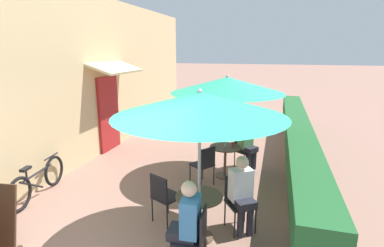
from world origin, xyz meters
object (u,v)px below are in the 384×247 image
at_px(cafe_chair_near_back, 195,235).
at_px(seated_patron_near_left, 242,191).
at_px(coffee_cup_near, 195,193).
at_px(coffee_cup_mid, 233,144).
at_px(patio_umbrella_mid, 227,85).
at_px(patio_table_near, 199,209).
at_px(cafe_chair_near_left, 238,198).
at_px(patio_umbrella_near, 200,104).
at_px(patio_table_mid, 225,156).
at_px(cafe_chair_mid_left, 243,148).
at_px(seated_patron_mid_left, 247,142).
at_px(bicycle_leaning, 38,181).
at_px(cafe_chair_mid_right, 204,163).
at_px(cafe_chair_near_right, 164,194).
at_px(seated_patron_near_back, 186,222).

bearing_deg(cafe_chair_near_back, seated_patron_near_left, -28.22).
relative_size(cafe_chair_near_back, coffee_cup_near, 9.67).
bearing_deg(coffee_cup_mid, patio_umbrella_mid, -150.29).
bearing_deg(patio_table_near, cafe_chair_near_left, 40.25).
bearing_deg(patio_umbrella_near, cafe_chair_near_back, -79.75).
relative_size(patio_table_near, patio_table_mid, 1.00).
xyz_separation_m(cafe_chair_near_left, coffee_cup_near, (-0.59, -0.47, 0.23)).
bearing_deg(patio_table_mid, cafe_chair_near_back, -87.44).
bearing_deg(cafe_chair_mid_left, seated_patron_near_left, 40.85).
bearing_deg(seated_patron_mid_left, cafe_chair_near_left, 37.71).
relative_size(seated_patron_near_left, coffee_cup_mid, 13.89).
distance_m(cafe_chair_near_left, seated_patron_mid_left, 2.51).
xyz_separation_m(seated_patron_near_left, cafe_chair_mid_left, (-0.27, 2.66, -0.17)).
distance_m(patio_umbrella_near, bicycle_leaning, 3.80).
height_order(cafe_chair_near_left, cafe_chair_mid_right, same).
bearing_deg(cafe_chair_mid_left, coffee_cup_near, 27.80).
bearing_deg(patio_umbrella_near, cafe_chair_near_right, 160.25).
height_order(seated_patron_near_left, cafe_chair_near_back, seated_patron_near_left).
bearing_deg(patio_table_mid, seated_patron_mid_left, 52.13).
height_order(cafe_chair_near_right, cafe_chair_mid_right, same).
relative_size(patio_table_mid, patio_umbrella_mid, 0.29).
relative_size(cafe_chair_near_back, patio_table_mid, 1.23).
bearing_deg(coffee_cup_near, cafe_chair_mid_right, 99.08).
height_order(seated_patron_near_left, cafe_chair_near_right, seated_patron_near_left).
relative_size(cafe_chair_near_right, coffee_cup_near, 9.67).
distance_m(cafe_chair_near_back, cafe_chair_mid_right, 2.52).
bearing_deg(seated_patron_near_back, cafe_chair_near_left, -28.38).
xyz_separation_m(seated_patron_near_left, patio_table_mid, (-0.61, 2.05, -0.20)).
distance_m(patio_table_near, cafe_chair_near_left, 0.70).
bearing_deg(cafe_chair_near_left, cafe_chair_mid_left, -119.23).
height_order(seated_patron_near_left, patio_table_mid, seated_patron_near_left).
xyz_separation_m(cafe_chair_near_right, cafe_chair_mid_left, (0.98, 2.78, 0.00)).
bearing_deg(seated_patron_near_left, seated_patron_mid_left, -119.93).
xyz_separation_m(coffee_cup_near, patio_umbrella_mid, (0.05, 2.42, 1.33)).
xyz_separation_m(coffee_cup_near, patio_table_mid, (0.05, 2.42, -0.26)).
bearing_deg(cafe_chair_mid_right, cafe_chair_mid_left, 6.29).
bearing_deg(bicycle_leaning, patio_umbrella_near, -15.69).
relative_size(coffee_cup_near, bicycle_leaning, 0.05).
relative_size(patio_umbrella_mid, seated_patron_mid_left, 1.96).
distance_m(cafe_chair_near_back, patio_umbrella_mid, 3.47).
relative_size(patio_umbrella_near, coffee_cup_mid, 27.18).
distance_m(cafe_chair_near_back, patio_table_mid, 3.10).
bearing_deg(coffee_cup_mid, cafe_chair_mid_right, -124.84).
bearing_deg(cafe_chair_near_left, seated_patron_near_left, 90.00).
xyz_separation_m(cafe_chair_near_right, patio_table_mid, (0.64, 2.17, -0.03)).
height_order(patio_umbrella_near, cafe_chair_near_right, patio_umbrella_near).
bearing_deg(coffee_cup_mid, cafe_chair_near_right, -109.40).
bearing_deg(cafe_chair_near_right, cafe_chair_near_back, -23.71).
xyz_separation_m(patio_table_mid, bicycle_leaning, (-3.34, -1.98, -0.15)).
bearing_deg(seated_patron_mid_left, patio_table_mid, -2.92).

